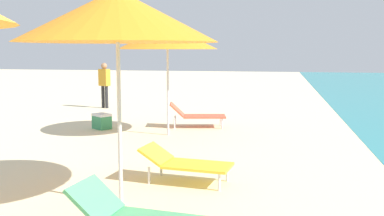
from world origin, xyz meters
TOP-DOWN VIEW (x-y plane):
  - umbrella_second at (0.27, 3.89)m, footprint 2.52×2.52m
  - lounger_second_shoreside at (0.90, 4.96)m, footprint 1.42×0.74m
  - umbrella_farthest at (-0.28, 8.54)m, footprint 2.31×2.31m
  - lounger_farthest_shoreside at (0.17, 9.72)m, footprint 1.53×0.88m
  - person_walking_near at (-3.63, 12.87)m, footprint 0.42×0.34m
  - cooler_box at (-2.13, 9.01)m, footprint 0.56×0.52m

SIDE VIEW (x-z plane):
  - cooler_box at x=-2.13m, z-range 0.00..0.39m
  - lounger_second_shoreside at x=0.90m, z-range 0.04..0.57m
  - lounger_farthest_shoreside at x=0.17m, z-range 0.01..0.65m
  - person_walking_near at x=-3.63m, z-range 0.16..1.71m
  - umbrella_farthest at x=-0.28m, z-range 0.97..3.58m
  - umbrella_second at x=0.27m, z-range 1.01..3.80m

